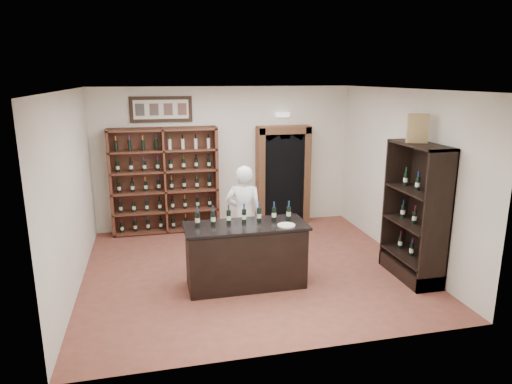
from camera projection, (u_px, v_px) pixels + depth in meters
floor at (250, 269)px, 7.81m from camera, size 5.50×5.50×0.00m
ceiling at (250, 89)px, 7.08m from camera, size 5.50×5.50×0.00m
wall_back at (225, 158)px, 9.80m from camera, size 5.50×0.04×3.00m
wall_left at (71, 193)px, 6.84m from camera, size 0.04×5.00×3.00m
wall_right at (402, 175)px, 8.05m from camera, size 0.04×5.00×3.00m
wine_shelf at (165, 181)px, 9.46m from camera, size 2.20×0.38×2.20m
framed_picture at (161, 109)px, 9.23m from camera, size 1.25×0.04×0.52m
arched_doorway at (283, 173)px, 10.01m from camera, size 1.17×0.35×2.17m
emergency_light at (283, 115)px, 9.78m from camera, size 0.30×0.10×0.10m
tasting_counter at (246, 256)px, 7.08m from camera, size 1.88×0.78×1.00m
counter_bottle_0 at (197, 219)px, 6.88m from camera, size 0.07×0.07×0.30m
counter_bottle_1 at (213, 218)px, 6.94m from camera, size 0.07×0.07×0.30m
counter_bottle_2 at (229, 217)px, 6.99m from camera, size 0.07×0.07×0.30m
counter_bottle_3 at (244, 216)px, 7.04m from camera, size 0.07×0.07×0.30m
counter_bottle_4 at (259, 215)px, 7.09m from camera, size 0.07×0.07×0.30m
counter_bottle_5 at (274, 214)px, 7.15m from camera, size 0.07×0.07×0.30m
counter_bottle_6 at (289, 213)px, 7.20m from camera, size 0.07×0.07×0.30m
side_cabinet at (415, 233)px, 7.33m from camera, size 0.48×1.20×2.20m
shopkeeper at (244, 215)px, 7.88m from camera, size 0.73×0.59×1.74m
plate at (286, 225)px, 6.89m from camera, size 0.27×0.27×0.02m
wine_crate at (418, 128)px, 7.01m from camera, size 0.34×0.24×0.44m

